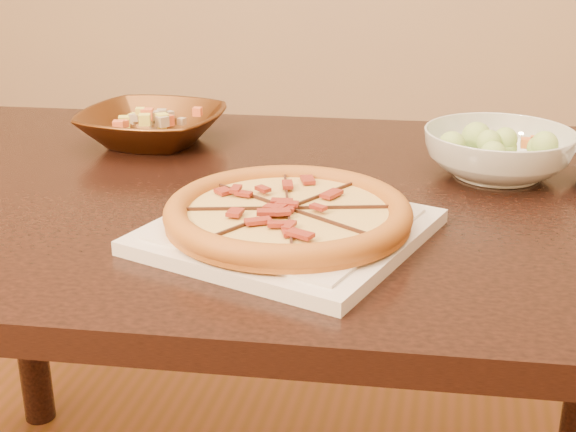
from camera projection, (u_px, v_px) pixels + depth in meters
name	position (u px, v px, depth m)	size (l,w,h in m)	color
dining_table	(236.00, 252.00, 1.24)	(1.43, 0.98, 0.75)	black
plate	(288.00, 230.00, 1.02)	(0.39, 0.39, 0.02)	silver
pizza	(288.00, 213.00, 1.01)	(0.31, 0.31, 0.03)	#B85821
bronze_bowl	(153.00, 127.00, 1.41)	(0.24, 0.24, 0.06)	#5A3416
mixed_dish	(151.00, 102.00, 1.39)	(0.12, 0.12, 0.03)	tan
salad_bowl	(498.00, 153.00, 1.24)	(0.23, 0.23, 0.07)	silver
salad	(501.00, 120.00, 1.22)	(0.09, 0.12, 0.04)	#B8ED77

